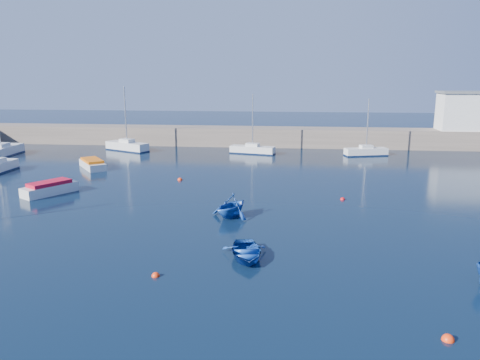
# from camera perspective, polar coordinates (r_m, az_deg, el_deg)

# --- Properties ---
(ground) EXTENTS (220.00, 220.00, 0.00)m
(ground) POSITION_cam_1_polar(r_m,az_deg,el_deg) (24.15, -5.60, -12.05)
(ground) COLOR black
(ground) RESTS_ON ground
(back_wall) EXTENTS (96.00, 4.50, 2.60)m
(back_wall) POSITION_cam_1_polar(r_m,az_deg,el_deg) (68.17, 2.23, 5.31)
(back_wall) COLOR #736457
(back_wall) RESTS_ON ground
(harbor_office) EXTENTS (10.00, 4.00, 5.00)m
(harbor_office) POSITION_cam_1_polar(r_m,az_deg,el_deg) (72.23, 26.95, 7.40)
(harbor_office) COLOR silver
(harbor_office) RESTS_ON back_wall
(sailboat_4) EXTENTS (2.32, 7.49, 9.71)m
(sailboat_4) POSITION_cam_1_polar(r_m,az_deg,el_deg) (66.43, -27.10, 3.15)
(sailboat_4) COLOR silver
(sailboat_4) RESTS_ON ground
(sailboat_5) EXTENTS (6.57, 4.49, 8.56)m
(sailboat_5) POSITION_cam_1_polar(r_m,az_deg,el_deg) (65.36, -13.60, 4.06)
(sailboat_5) COLOR silver
(sailboat_5) RESTS_ON ground
(sailboat_6) EXTENTS (6.04, 2.94, 7.67)m
(sailboat_6) POSITION_cam_1_polar(r_m,az_deg,el_deg) (61.18, 1.53, 3.75)
(sailboat_6) COLOR silver
(sailboat_6) RESTS_ON ground
(sailboat_7) EXTENTS (5.61, 2.93, 7.18)m
(sailboat_7) POSITION_cam_1_polar(r_m,az_deg,el_deg) (61.74, 15.10, 3.39)
(sailboat_7) COLOR silver
(sailboat_7) RESTS_ON ground
(motorboat_1) EXTENTS (3.82, 4.79, 1.14)m
(motorboat_1) POSITION_cam_1_polar(r_m,az_deg,el_deg) (43.51, -22.18, -0.92)
(motorboat_1) COLOR silver
(motorboat_1) RESTS_ON ground
(motorboat_2) EXTENTS (4.42, 5.03, 1.03)m
(motorboat_2) POSITION_cam_1_polar(r_m,az_deg,el_deg) (54.02, -17.55, 1.88)
(motorboat_2) COLOR silver
(motorboat_2) RESTS_ON ground
(dinghy_center) EXTENTS (3.18, 4.00, 0.74)m
(dinghy_center) POSITION_cam_1_polar(r_m,az_deg,el_deg) (26.54, 0.73, -8.76)
(dinghy_center) COLOR #16429B
(dinghy_center) RESTS_ON ground
(dinghy_left) EXTENTS (4.05, 4.24, 1.73)m
(dinghy_left) POSITION_cam_1_polar(r_m,az_deg,el_deg) (33.78, -1.08, -3.13)
(dinghy_left) COLOR #16429B
(dinghy_left) RESTS_ON ground
(buoy_0) EXTENTS (0.43, 0.43, 0.43)m
(buoy_0) POSITION_cam_1_polar(r_m,az_deg,el_deg) (24.84, -10.23, -11.47)
(buoy_0) COLOR #FC330D
(buoy_0) RESTS_ON ground
(buoy_1) EXTENTS (0.41, 0.41, 0.41)m
(buoy_1) POSITION_cam_1_polar(r_m,az_deg,el_deg) (39.57, 12.39, -2.35)
(buoy_1) COLOR red
(buoy_1) RESTS_ON ground
(buoy_3) EXTENTS (0.48, 0.48, 0.48)m
(buoy_3) POSITION_cam_1_polar(r_m,az_deg,el_deg) (46.13, -7.33, -0.01)
(buoy_3) COLOR #FC330D
(buoy_3) RESTS_ON ground
(buoy_5) EXTENTS (0.50, 0.50, 0.50)m
(buoy_5) POSITION_cam_1_polar(r_m,az_deg,el_deg) (20.87, 24.02, -17.41)
(buoy_5) COLOR #FC330D
(buoy_5) RESTS_ON ground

